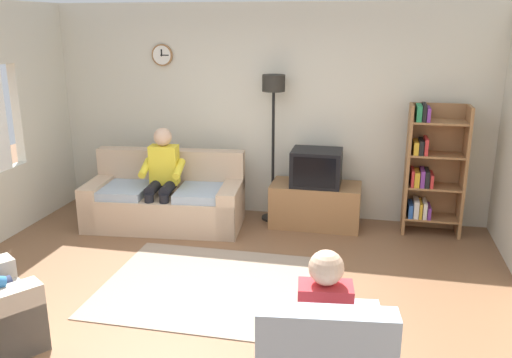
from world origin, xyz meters
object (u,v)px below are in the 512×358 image
object	(u,v)px
couch	(166,201)
bookshelf	(430,170)
tv_stand	(315,205)
person_on_couch	(162,173)
floor_lamp	(273,108)
person_in_right_armchair	(324,319)
tv	(316,168)

from	to	relation	value
couch	bookshelf	bearing A→B (deg)	8.01
tv_stand	person_on_couch	bearing A→B (deg)	-165.08
bookshelf	floor_lamp	world-z (taller)	floor_lamp
floor_lamp	person_in_right_armchair	size ratio (longest dim) A/B	1.65
couch	person_in_right_armchair	size ratio (longest dim) A/B	1.76
couch	person_on_couch	xyz separation A→B (m)	(0.02, -0.11, 0.39)
tv	person_in_right_armchair	distance (m)	3.25
tv_stand	bookshelf	world-z (taller)	bookshelf
tv	tv_stand	bearing A→B (deg)	90.00
tv_stand	bookshelf	distance (m)	1.43
tv_stand	tv	distance (m)	0.49
couch	tv_stand	distance (m)	1.87
person_on_couch	person_in_right_armchair	world-z (taller)	person_on_couch
person_on_couch	person_in_right_armchair	xyz separation A→B (m)	(2.21, -2.77, -0.09)
tv_stand	floor_lamp	bearing A→B (deg)	170.00
couch	person_on_couch	world-z (taller)	person_on_couch
tv	floor_lamp	world-z (taller)	floor_lamp
couch	tv_stand	size ratio (longest dim) A/B	1.79
person_on_couch	person_in_right_armchair	distance (m)	3.54
bookshelf	person_on_couch	bearing A→B (deg)	-170.01
tv	person_on_couch	xyz separation A→B (m)	(-1.82, -0.46, -0.06)
person_on_couch	person_in_right_armchair	bearing A→B (deg)	-51.42
couch	person_on_couch	size ratio (longest dim) A/B	1.59
bookshelf	person_in_right_armchair	size ratio (longest dim) A/B	1.40
tv_stand	bookshelf	xyz separation A→B (m)	(1.34, 0.07, 0.51)
person_on_couch	couch	bearing A→B (deg)	98.96
couch	tv_stand	bearing A→B (deg)	11.54
bookshelf	floor_lamp	distance (m)	2.01
couch	person_in_right_armchair	distance (m)	3.65
tv_stand	person_on_couch	distance (m)	1.93
couch	tv	distance (m)	1.92
tv	bookshelf	bearing A→B (deg)	4.11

